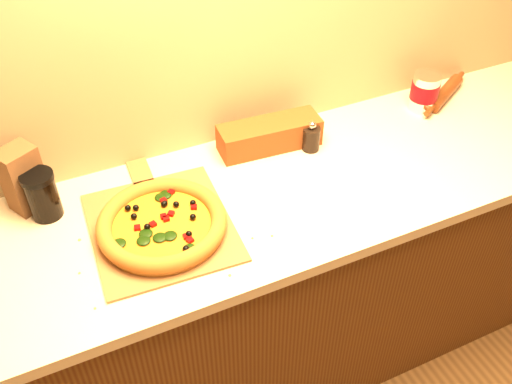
% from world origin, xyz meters
% --- Properties ---
extents(cabinet, '(2.80, 0.65, 0.86)m').
position_xyz_m(cabinet, '(0.00, 1.43, 0.43)').
color(cabinet, '#49230F').
rests_on(cabinet, ground).
extents(countertop, '(2.84, 0.68, 0.04)m').
position_xyz_m(countertop, '(0.00, 1.43, 0.88)').
color(countertop, beige).
rests_on(countertop, cabinet).
extents(pizza_peel, '(0.43, 0.61, 0.01)m').
position_xyz_m(pizza_peel, '(-0.35, 1.43, 0.90)').
color(pizza_peel, brown).
rests_on(pizza_peel, countertop).
extents(pizza, '(0.38, 0.38, 0.05)m').
position_xyz_m(pizza, '(-0.35, 1.39, 0.93)').
color(pizza, '#C47731').
rests_on(pizza, pizza_peel).
extents(pepper_grinder, '(0.06, 0.06, 0.11)m').
position_xyz_m(pepper_grinder, '(0.24, 1.56, 0.95)').
color(pepper_grinder, black).
rests_on(pepper_grinder, countertop).
extents(rolling_pin, '(0.33, 0.20, 0.05)m').
position_xyz_m(rolling_pin, '(0.87, 1.63, 0.93)').
color(rolling_pin, '#5E2710').
rests_on(rolling_pin, countertop).
extents(coffee_canister, '(0.10, 0.10, 0.14)m').
position_xyz_m(coffee_canister, '(0.74, 1.61, 0.97)').
color(coffee_canister, silver).
rests_on(coffee_canister, countertop).
extents(bread_bag, '(0.36, 0.14, 0.10)m').
position_xyz_m(bread_bag, '(0.11, 1.64, 0.95)').
color(bread_bag, brown).
rests_on(bread_bag, countertop).
extents(paper_bag, '(0.13, 0.12, 0.21)m').
position_xyz_m(paper_bag, '(-0.68, 1.67, 1.00)').
color(paper_bag, brown).
rests_on(paper_bag, countertop).
extents(dark_jar, '(0.10, 0.10, 0.15)m').
position_xyz_m(dark_jar, '(-0.64, 1.61, 0.98)').
color(dark_jar, black).
rests_on(dark_jar, countertop).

